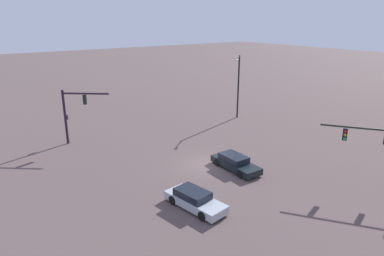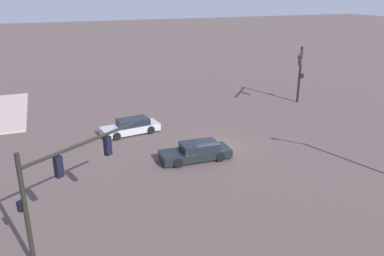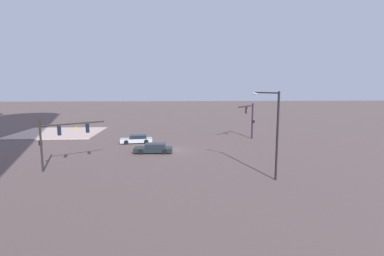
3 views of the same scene
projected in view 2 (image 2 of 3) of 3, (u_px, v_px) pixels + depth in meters
name	position (u px, v px, depth m)	size (l,w,h in m)	color
ground_plane	(218.00, 148.00, 28.71)	(238.76, 238.76, 0.00)	brown
traffic_signal_near_corner	(300.00, 68.00, 38.28)	(3.44, 3.78, 5.62)	black
traffic_signal_opposite_side	(61.00, 175.00, 16.84)	(5.67, 3.82, 5.21)	black
sedan_car_approaching	(131.00, 127.00, 31.46)	(4.83, 2.39, 1.21)	#ACB5BD
sedan_car_waiting_far	(196.00, 152.00, 26.68)	(4.85, 1.97, 1.21)	black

